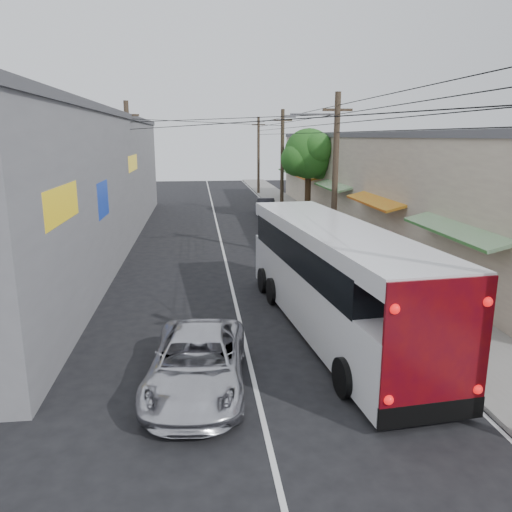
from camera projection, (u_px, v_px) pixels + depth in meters
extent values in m
plane|color=black|center=(260.00, 406.00, 11.40)|extent=(120.00, 120.00, 0.00)
cube|color=slate|center=(323.00, 233.00, 31.43)|extent=(3.00, 80.00, 0.12)
cube|color=#C3B69B|center=(383.00, 183.00, 33.19)|extent=(6.00, 40.00, 6.00)
cube|color=#4C4C51|center=(386.00, 135.00, 32.46)|extent=(6.20, 40.00, 0.30)
cube|color=#1C7319|center=(458.00, 228.00, 17.39)|extent=(1.39, 6.00, 0.46)
cube|color=orange|center=(377.00, 200.00, 25.11)|extent=(1.39, 6.00, 0.46)
cube|color=#1C7319|center=(335.00, 185.00, 32.84)|extent=(1.39, 6.00, 0.46)
cube|color=orange|center=(308.00, 176.00, 40.56)|extent=(1.39, 6.00, 0.46)
cube|color=#1C7319|center=(290.00, 169.00, 48.29)|extent=(1.39, 6.00, 0.46)
cube|color=gray|center=(64.00, 184.00, 27.01)|extent=(7.00, 36.00, 7.00)
cube|color=#4C4C51|center=(57.00, 115.00, 26.17)|extent=(7.20, 36.00, 0.30)
cube|color=yellow|center=(60.00, 204.00, 13.71)|extent=(0.12, 3.50, 1.00)
cube|color=#1433A5|center=(102.00, 199.00, 19.65)|extent=(0.12, 2.20, 1.40)
cube|color=yellow|center=(132.00, 163.00, 29.09)|extent=(0.12, 4.00, 0.90)
cylinder|color=#473828|center=(335.00, 180.00, 23.61)|extent=(0.28, 0.28, 8.00)
cube|color=#473828|center=(338.00, 110.00, 22.86)|extent=(1.40, 0.12, 0.12)
cylinder|color=#473828|center=(282.00, 163.00, 38.09)|extent=(0.28, 0.28, 8.00)
cube|color=#473828|center=(283.00, 120.00, 37.35)|extent=(1.40, 0.12, 0.12)
cylinder|color=#473828|center=(258.00, 156.00, 52.58)|extent=(0.28, 0.28, 8.00)
cube|color=#473828|center=(259.00, 125.00, 51.83)|extent=(1.40, 0.12, 0.12)
cylinder|color=#473828|center=(130.00, 172.00, 29.19)|extent=(0.28, 0.28, 8.00)
cube|color=#473828|center=(127.00, 115.00, 28.45)|extent=(1.40, 0.12, 0.12)
cylinder|color=#59595E|center=(314.00, 114.00, 22.78)|extent=(2.20, 0.10, 0.10)
cube|color=#59595E|center=(290.00, 116.00, 22.68)|extent=(0.50, 0.18, 0.12)
cylinder|color=#3F2B19|center=(308.00, 192.00, 36.81)|extent=(0.44, 0.44, 4.00)
sphere|color=#165519|center=(309.00, 154.00, 36.16)|extent=(3.60, 3.60, 3.60)
sphere|color=#165519|center=(320.00, 162.00, 36.99)|extent=(2.60, 2.60, 2.60)
sphere|color=#165519|center=(297.00, 160.00, 35.76)|extent=(2.40, 2.40, 2.40)
sphere|color=#165519|center=(317.00, 148.00, 35.14)|extent=(2.20, 2.20, 2.20)
sphere|color=#165519|center=(302.00, 150.00, 36.94)|extent=(2.00, 2.00, 2.00)
cube|color=white|center=(332.00, 296.00, 15.70)|extent=(3.54, 11.74, 1.83)
cube|color=black|center=(328.00, 251.00, 15.84)|extent=(3.37, 9.83, 0.96)
cube|color=white|center=(335.00, 233.00, 15.23)|extent=(3.54, 11.74, 0.48)
cube|color=#6A090B|center=(437.00, 346.00, 10.00)|extent=(2.39, 0.31, 2.79)
cube|color=black|center=(431.00, 412.00, 10.35)|extent=(2.41, 0.33, 0.48)
sphere|color=red|center=(388.00, 400.00, 10.01)|extent=(0.21, 0.21, 0.21)
sphere|color=red|center=(477.00, 389.00, 10.43)|extent=(0.21, 0.21, 0.21)
sphere|color=red|center=(395.00, 309.00, 9.56)|extent=(0.21, 0.21, 0.21)
sphere|color=red|center=(487.00, 302.00, 9.98)|extent=(0.21, 0.21, 0.21)
cylinder|color=black|center=(345.00, 377.00, 11.75)|extent=(0.38, 0.99, 0.96)
cylinder|color=black|center=(437.00, 368.00, 12.25)|extent=(0.38, 0.99, 0.96)
cylinder|color=black|center=(273.00, 291.00, 18.34)|extent=(0.38, 0.99, 0.96)
cylinder|color=black|center=(334.00, 287.00, 18.84)|extent=(0.38, 0.99, 0.96)
cylinder|color=black|center=(264.00, 280.00, 19.72)|extent=(0.38, 0.99, 0.96)
cylinder|color=black|center=(321.00, 276.00, 20.22)|extent=(0.38, 0.99, 0.96)
imported|color=silver|center=(197.00, 363.00, 12.05)|extent=(2.71, 5.11, 1.37)
imported|color=gray|center=(308.00, 233.00, 27.09)|extent=(3.33, 6.54, 1.82)
imported|color=#242429|center=(274.00, 217.00, 33.59)|extent=(1.92, 4.28, 1.43)
imported|color=black|center=(266.00, 207.00, 39.16)|extent=(1.60, 3.95, 1.27)
imported|color=#D5708E|center=(388.00, 247.00, 23.60)|extent=(0.64, 0.48, 1.59)
imported|color=#7B97B3|center=(349.00, 234.00, 27.08)|extent=(0.84, 0.72, 1.51)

